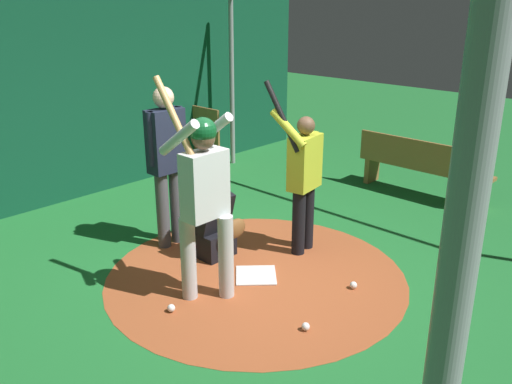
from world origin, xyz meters
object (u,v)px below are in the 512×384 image
bench (423,166)px  baseball_2 (306,327)px  home_plate (256,275)px  bat_rack (201,139)px  visitor (304,176)px  baseball_1 (171,308)px  batter (204,192)px  baseball_0 (353,285)px  umpire (167,158)px  catcher (215,224)px

bench → baseball_2: (0.94, -3.93, -0.41)m
home_plate → baseball_2: (1.01, -0.43, 0.03)m
bat_rack → visitor: bearing=-22.9°
baseball_1 → visitor: bearing=88.4°
bench → visitor: bearing=-92.4°
home_plate → baseball_2: baseball_2 is taller
visitor → baseball_1: size_ratio=26.54×
batter → baseball_0: batter is taller
batter → baseball_1: 1.14m
umpire → bat_rack: (-2.10, 2.34, -0.57)m
baseball_1 → baseball_2: size_ratio=1.00×
visitor → bench: (0.11, 2.67, -0.46)m
catcher → bat_rack: size_ratio=0.94×
baseball_0 → catcher: bearing=-164.3°
baseball_2 → bat_rack: bearing=148.8°
catcher → baseball_0: 1.67m
batter → baseball_2: batter is taller
batter → baseball_1: batter is taller
batter → catcher: size_ratio=2.17×
home_plate → bench: 3.53m
batter → baseball_0: bearing=48.6°
home_plate → umpire: 1.67m
visitor → baseball_2: visitor is taller
baseball_2 → catcher: bearing=164.4°
home_plate → baseball_2: size_ratio=5.68×
umpire → bench: 3.89m
catcher → visitor: visitor is taller
home_plate → catcher: 0.77m
visitor → bat_rack: bearing=148.4°
catcher → baseball_1: bearing=-62.5°
catcher → umpire: size_ratio=0.52×
batter → bat_rack: bearing=139.2°
catcher → batter: bearing=-48.0°
baseball_0 → baseball_1: bearing=-123.2°
bat_rack → baseball_1: (3.30, -3.29, -0.45)m
bat_rack → baseball_1: bearing=-45.0°
umpire → bat_rack: umpire is taller
batter → baseball_1: bearing=-93.7°
baseball_0 → baseball_2: bearing=-83.4°
batter → baseball_1: (-0.03, -0.43, -1.05)m
batter → bench: 4.18m
baseball_2 → baseball_1: bearing=-150.6°
catcher → bat_rack: bat_rack is taller
batter → umpire: bearing=156.8°
home_plate → catcher: size_ratio=0.43×
baseball_1 → baseball_2: same height
bat_rack → baseball_2: bearing=-31.2°
catcher → baseball_1: catcher is taller
bench → bat_rack: bearing=-160.0°
home_plate → bat_rack: bearing=146.6°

